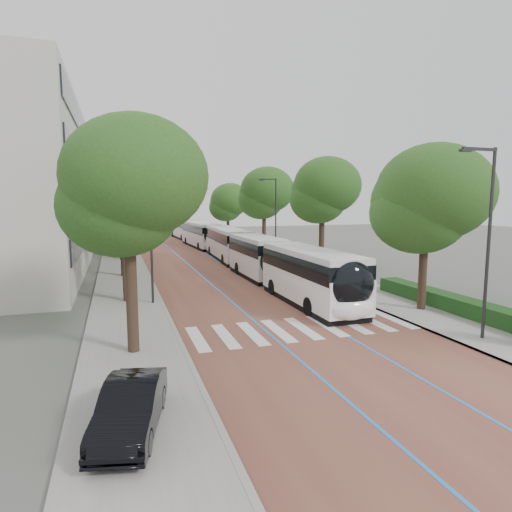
{
  "coord_description": "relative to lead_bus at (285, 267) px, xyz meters",
  "views": [
    {
      "loc": [
        -7.98,
        -16.83,
        5.95
      ],
      "look_at": [
        0.64,
        9.4,
        2.4
      ],
      "focal_mm": 30.0,
      "sensor_mm": 36.0,
      "label": 1
    }
  ],
  "objects": [
    {
      "name": "zebra_crossing",
      "position": [
        -2.35,
        -8.07,
        -1.6
      ],
      "size": [
        10.55,
        3.6,
        0.01
      ],
      "color": "silver",
      "rests_on": "ground"
    },
    {
      "name": "trees_right",
      "position": [
        5.15,
        12.58,
        4.47
      ],
      "size": [
        6.03,
        47.86,
        9.11
      ],
      "color": "black",
      "rests_on": "ground"
    },
    {
      "name": "hedge",
      "position": [
        6.55,
        -9.07,
        -1.11
      ],
      "size": [
        1.2,
        14.0,
        0.8
      ],
      "primitive_type": "cube",
      "color": "#183A14",
      "rests_on": "sidewalk_right"
    },
    {
      "name": "lamp_post_left",
      "position": [
        -8.65,
        -1.07,
        2.49
      ],
      "size": [
        0.14,
        0.14,
        8.0
      ],
      "primitive_type": "cylinder",
      "color": "#28282B",
      "rests_on": "sidewalk_left"
    },
    {
      "name": "bus_queued_2",
      "position": [
        -0.06,
        42.1,
        -0.0
      ],
      "size": [
        3.08,
        12.5,
        3.2
      ],
      "rotation": [
        0.0,
        0.0,
        0.05
      ],
      "color": "white",
      "rests_on": "ground"
    },
    {
      "name": "ground",
      "position": [
        -2.55,
        -9.07,
        -1.63
      ],
      "size": [
        160.0,
        160.0,
        0.0
      ],
      "primitive_type": "plane",
      "color": "#51544C",
      "rests_on": "ground"
    },
    {
      "name": "bus_queued_0",
      "position": [
        0.3,
        16.09,
        -0.0
      ],
      "size": [
        3.04,
        12.49,
        3.2
      ],
      "rotation": [
        0.0,
        0.0,
        -0.04
      ],
      "color": "white",
      "rests_on": "ground"
    },
    {
      "name": "trees_left",
      "position": [
        -10.05,
        18.61,
        5.07
      ],
      "size": [
        6.48,
        60.9,
        9.77
      ],
      "color": "black",
      "rests_on": "ground"
    },
    {
      "name": "sidewalk_right",
      "position": [
        4.95,
        30.93,
        -1.57
      ],
      "size": [
        4.0,
        140.0,
        0.12
      ],
      "primitive_type": "cube",
      "color": "gray",
      "rests_on": "ground"
    },
    {
      "name": "lane_line_left",
      "position": [
        -4.15,
        30.93,
        -1.6
      ],
      "size": [
        0.12,
        126.0,
        0.01
      ],
      "primitive_type": "cube",
      "color": "#297BD0",
      "rests_on": "road"
    },
    {
      "name": "kerb_left",
      "position": [
        -8.15,
        30.93,
        -1.57
      ],
      "size": [
        0.2,
        140.0,
        0.14
      ],
      "primitive_type": "cube",
      "color": "gray",
      "rests_on": "ground"
    },
    {
      "name": "parked_car",
      "position": [
        -10.36,
        -15.15,
        -0.86
      ],
      "size": [
        2.23,
        4.12,
        1.29
      ],
      "primitive_type": "imported",
      "rotation": [
        0.0,
        0.0,
        -0.23
      ],
      "color": "black",
      "rests_on": "sidewalk_left"
    },
    {
      "name": "sidewalk_left",
      "position": [
        -10.05,
        30.93,
        -1.57
      ],
      "size": [
        4.0,
        140.0,
        0.12
      ],
      "primitive_type": "cube",
      "color": "gray",
      "rests_on": "ground"
    },
    {
      "name": "road",
      "position": [
        -2.55,
        30.93,
        -1.62
      ],
      "size": [
        11.0,
        140.0,
        0.02
      ],
      "primitive_type": "cube",
      "color": "brown",
      "rests_on": "ground"
    },
    {
      "name": "lane_line_right",
      "position": [
        -0.95,
        30.93,
        -1.6
      ],
      "size": [
        0.12,
        126.0,
        0.01
      ],
      "primitive_type": "cube",
      "color": "#297BD0",
      "rests_on": "road"
    },
    {
      "name": "streetlight_far",
      "position": [
        4.06,
        12.93,
        3.19
      ],
      "size": [
        1.82,
        0.2,
        8.0
      ],
      "color": "#28282B",
      "rests_on": "sidewalk_right"
    },
    {
      "name": "streetlight_near",
      "position": [
        4.06,
        -12.07,
        3.19
      ],
      "size": [
        1.82,
        0.2,
        8.0
      ],
      "color": "#28282B",
      "rests_on": "sidewalk_right"
    },
    {
      "name": "lead_bus",
      "position": [
        0.0,
        0.0,
        0.0
      ],
      "size": [
        2.65,
        18.41,
        3.2
      ],
      "rotation": [
        0.0,
        0.0,
        0.01
      ],
      "color": "black",
      "rests_on": "ground"
    },
    {
      "name": "bus_queued_1",
      "position": [
        0.0,
        28.63,
        -0.0
      ],
      "size": [
        3.14,
        12.51,
        3.2
      ],
      "rotation": [
        0.0,
        0.0,
        0.05
      ],
      "color": "white",
      "rests_on": "ground"
    },
    {
      "name": "kerb_right",
      "position": [
        3.05,
        30.93,
        -1.57
      ],
      "size": [
        0.2,
        140.0,
        0.14
      ],
      "primitive_type": "cube",
      "color": "gray",
      "rests_on": "ground"
    }
  ]
}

